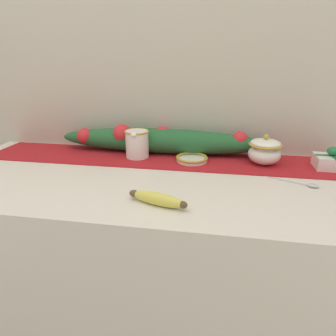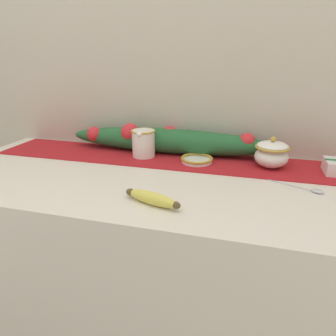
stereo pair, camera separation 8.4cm
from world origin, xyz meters
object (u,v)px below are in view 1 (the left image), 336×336
cream_pitcher (137,143)px  spoon (309,185)px  sugar_bowl (265,151)px  banana (157,199)px  small_dish (192,159)px  gift_box (332,161)px

cream_pitcher → spoon: 0.64m
sugar_bowl → banana: 0.51m
cream_pitcher → small_dish: (0.22, -0.02, -0.05)m
banana → gift_box: size_ratio=1.53×
spoon → gift_box: 0.22m
cream_pitcher → sugar_bowl: (0.49, -0.00, -0.01)m
spoon → cream_pitcher: bearing=-172.0°
banana → gift_box: bearing=34.3°
spoon → gift_box: gift_box is taller
gift_box → cream_pitcher: bearing=179.3°
sugar_bowl → banana: sugar_bowl is taller
gift_box → banana: bearing=-145.7°
cream_pitcher → banana: 0.43m
cream_pitcher → small_dish: cream_pitcher is taller
sugar_bowl → gift_box: 0.24m
cream_pitcher → small_dish: 0.23m
banana → small_dish: bearing=81.0°
cream_pitcher → gift_box: 0.73m
small_dish → gift_box: 0.50m
small_dish → sugar_bowl: bearing=3.5°
banana → spoon: size_ratio=1.12×
small_dish → spoon: small_dish is taller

